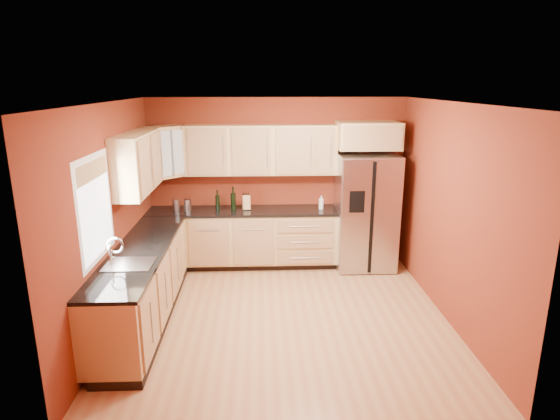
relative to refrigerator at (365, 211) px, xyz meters
name	(u,v)px	position (x,y,z in m)	size (l,w,h in m)	color
floor	(283,316)	(-1.35, -1.62, -0.89)	(4.00, 4.00, 0.00)	#AE6D43
ceiling	(284,102)	(-1.35, -1.62, 1.71)	(4.00, 4.00, 0.00)	silver
wall_back	(277,181)	(-1.35, 0.38, 0.41)	(4.00, 0.04, 2.60)	maroon
wall_front	(297,288)	(-1.35, -3.62, 0.41)	(4.00, 0.04, 2.60)	maroon
wall_left	(111,218)	(-3.35, -1.62, 0.41)	(0.04, 4.00, 2.60)	maroon
wall_right	(451,214)	(0.65, -1.62, 0.41)	(0.04, 4.00, 2.60)	maroon
base_cabinets_back	(243,239)	(-1.90, 0.07, -0.45)	(2.90, 0.60, 0.88)	tan
base_cabinets_left	(143,286)	(-3.05, -1.62, -0.45)	(0.60, 2.80, 0.88)	tan
countertop_back	(242,211)	(-1.90, 0.06, 0.01)	(2.90, 0.62, 0.04)	black
countertop_left	(141,250)	(-3.04, -1.62, 0.01)	(0.62, 2.80, 0.04)	black
upper_cabinets_back	(261,150)	(-1.60, 0.21, 0.94)	(2.30, 0.33, 0.75)	tan
upper_cabinets_left	(137,163)	(-3.19, -0.90, 0.94)	(0.33, 1.35, 0.75)	tan
corner_upper_cabinet	(165,152)	(-3.02, 0.04, 0.94)	(0.62, 0.33, 0.75)	tan
over_fridge_cabinet	(368,135)	(0.00, 0.07, 1.16)	(0.92, 0.60, 0.40)	tan
refrigerator	(365,211)	(0.00, 0.00, 0.00)	(0.90, 0.75, 1.78)	#A8A9AD
window	(96,208)	(-3.33, -2.12, 0.66)	(0.03, 0.90, 1.00)	white
sink_faucet	(128,251)	(-3.04, -2.12, 0.18)	(0.50, 0.42, 0.30)	silver
canister_left	(188,205)	(-2.73, 0.03, 0.12)	(0.11, 0.11, 0.18)	#A8A9AD
canister_right	(176,205)	(-2.90, 0.05, 0.12)	(0.11, 0.11, 0.18)	#A8A9AD
wine_bottle_a	(218,200)	(-2.28, 0.11, 0.18)	(0.07, 0.07, 0.31)	black
wine_bottle_b	(233,198)	(-2.04, 0.09, 0.21)	(0.08, 0.08, 0.36)	black
knife_block	(246,202)	(-1.84, 0.09, 0.14)	(0.11, 0.10, 0.22)	tan
soap_dispenser	(321,202)	(-0.68, 0.07, 0.13)	(0.07, 0.07, 0.21)	white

